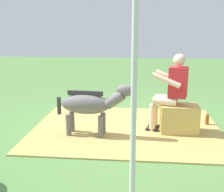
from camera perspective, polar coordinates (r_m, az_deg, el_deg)
name	(u,v)px	position (r m, az deg, el deg)	size (l,w,h in m)	color
ground_plane	(118,126)	(5.49, 1.13, -5.90)	(24.00, 24.00, 0.00)	#568442
hay_patch	(126,128)	(5.33, 2.87, -6.40)	(3.36, 2.62, 0.02)	tan
hay_bale	(179,119)	(5.20, 13.09, -4.44)	(0.64, 0.43, 0.51)	tan
person_seated	(171,89)	(5.07, 11.53, 1.28)	(0.71, 0.52, 1.39)	beige
pony_standing	(91,105)	(4.86, -4.24, -1.69)	(1.35, 0.38, 0.92)	slate
soda_bottle	(207,119)	(5.76, 18.25, -4.40)	(0.07, 0.07, 0.25)	brown
tent_pole_left	(134,104)	(2.80, 4.30, -1.59)	(0.06, 0.06, 2.21)	silver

